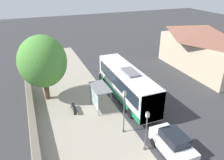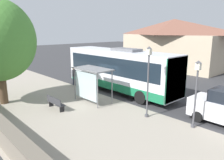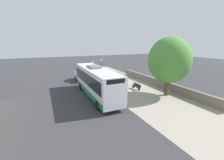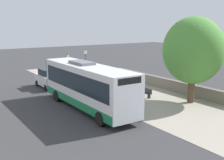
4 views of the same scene
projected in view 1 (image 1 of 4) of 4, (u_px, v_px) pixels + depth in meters
The scene contains 12 objects.
ground_plane at pixel (112, 102), 24.58m from camera, with size 120.00×120.00×0.00m, color #353538.
sidewalk_plaza at pixel (73, 110), 23.07m from camera, with size 9.00×44.00×0.02m.
stone_wall at pixel (32, 114), 21.47m from camera, with size 0.60×20.00×1.13m.
background_building at pixel (204, 48), 31.44m from camera, with size 6.67×13.89×6.69m.
bus at pixel (127, 83), 24.38m from camera, with size 2.62×11.19×3.79m.
bus_shelter at pixel (99, 91), 22.55m from camera, with size 1.63×3.06×2.54m.
pedestrian at pixel (100, 77), 28.17m from camera, with size 0.34×0.23×1.72m.
bench at pixel (73, 107), 22.68m from camera, with size 0.40×1.83×0.88m.
street_lamp_near at pixel (146, 128), 16.91m from camera, with size 0.28×0.28×3.72m.
street_lamp_far at pixel (124, 108), 18.77m from camera, with size 0.28×0.28×4.34m.
shade_tree at pixel (43, 62), 23.28m from camera, with size 5.17×5.17×7.41m.
parked_car_behind_bus at pixel (173, 144), 17.08m from camera, with size 1.92×4.16×2.01m.
Camera 1 is at (-7.87, -19.54, 12.90)m, focal length 35.00 mm.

